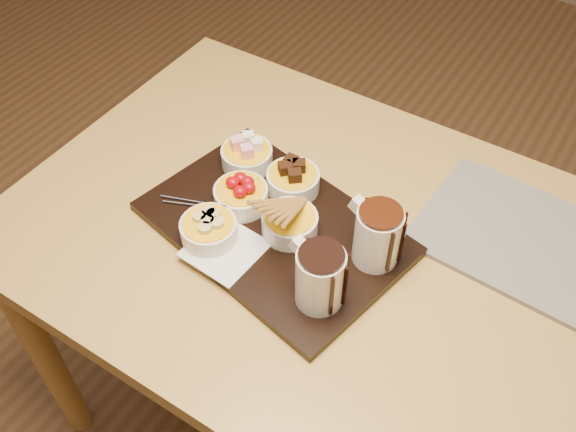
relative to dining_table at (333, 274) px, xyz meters
The scene contains 13 objects.
ground 0.65m from the dining_table, ahead, with size 5.00×5.00×0.00m, color brown.
dining_table is the anchor object (origin of this frame).
serving_board 0.16m from the dining_table, 159.14° to the right, with size 0.46×0.30×0.02m, color black.
napkin 0.23m from the dining_table, 137.62° to the right, with size 0.12×0.12×0.00m, color white.
bowl_marshmallows 0.28m from the dining_table, 164.92° to the left, with size 0.10×0.10×0.04m, color white.
bowl_cake 0.19m from the dining_table, 156.30° to the left, with size 0.10×0.10×0.04m, color white.
bowl_strawberries 0.23m from the dining_table, behind, with size 0.10×0.10×0.04m, color white.
bowl_biscotti 0.16m from the dining_table, 153.72° to the right, with size 0.10×0.10×0.04m, color white.
bowl_bananas 0.26m from the dining_table, 145.94° to the right, with size 0.10×0.10×0.04m, color white.
pitcher_dark_chocolate 0.22m from the dining_table, 72.51° to the right, with size 0.08×0.08×0.11m, color silver.
pitcher_milk_chocolate 0.19m from the dining_table, ahead, with size 0.08×0.08×0.11m, color silver.
fondue_skewers 0.24m from the dining_table, 165.71° to the right, with size 0.26×0.03×0.01m, color silver, non-canonical shape.
newspaper 0.34m from the dining_table, 34.02° to the left, with size 0.33×0.26×0.01m, color beige.
Camera 1 is at (0.32, -0.67, 1.63)m, focal length 40.00 mm.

